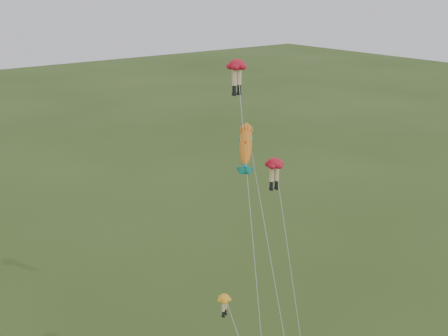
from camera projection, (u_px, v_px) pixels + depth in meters
legs_kite_red_high at (237, 73)px, 32.28m from camera, size 5.78×10.24×19.89m
legs_kite_red_mid at (275, 171)px, 31.34m from camera, size 2.69×6.72×14.18m
legs_kite_yellow at (228, 310)px, 28.21m from camera, size 1.08×6.20×7.85m
fish_kite at (246, 145)px, 31.24m from camera, size 3.95×9.83×16.37m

